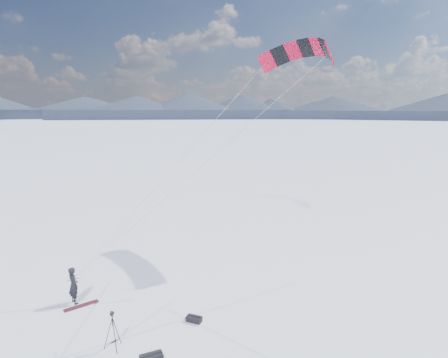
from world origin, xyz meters
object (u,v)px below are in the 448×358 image
tripod (113,325)px  gear_bag_a (151,358)px  snowboard (81,306)px  gear_bag_b (194,319)px  snowkiter (75,303)px

tripod → gear_bag_a: (1.08, -1.46, -0.84)m
snowboard → gear_bag_b: (4.30, -3.66, 0.11)m
tripod → gear_bag_b: bearing=-30.0°
snowboard → gear_bag_a: bearing=-81.9°
snowkiter → snowboard: snowkiter is taller
snowkiter → gear_bag_b: (4.54, -4.13, 0.14)m
snowkiter → gear_bag_a: snowkiter is taller
snowkiter → gear_bag_a: 6.26m
gear_bag_a → snowkiter: bearing=111.6°
gear_bag_b → tripod: bearing=-125.3°
gear_bag_a → gear_bag_b: bearing=37.9°
tripod → gear_bag_a: tripod is taller
gear_bag_a → gear_bag_b: (2.45, 1.77, -0.03)m
snowkiter → gear_bag_a: (2.10, -5.90, 0.17)m
snowboard → tripod: bearing=-89.8°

